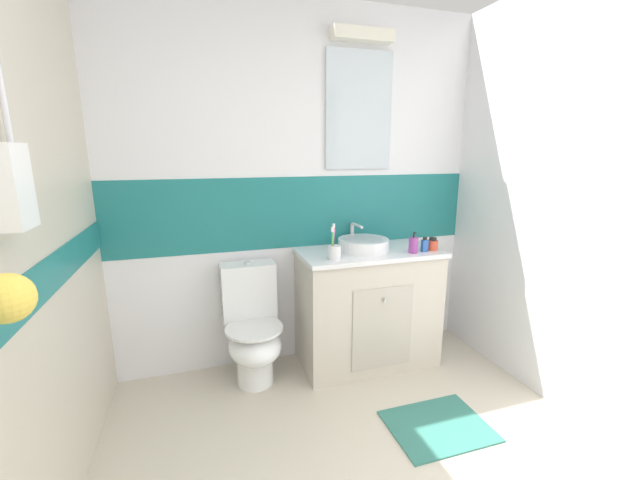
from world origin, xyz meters
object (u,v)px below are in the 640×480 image
Objects in this scene: sink_basin at (363,244)px; hair_gel_jar at (433,244)px; perfume_flask_small at (425,245)px; toothbrush_cup at (334,251)px; soap_dispenser at (413,245)px; toilet at (253,329)px.

sink_basin is 4.37× the size of hair_gel_jar.
toothbrush_cup is at bearing 179.13° from perfume_flask_small.
soap_dispenser is 1.42× the size of perfume_flask_small.
toothbrush_cup reaches higher than perfume_flask_small.
sink_basin reaches higher than toilet.
toilet is 1.22m from soap_dispenser.
soap_dispenser is at bearing -29.34° from sink_basin.
perfume_flask_small is at bearing -165.65° from hair_gel_jar.
perfume_flask_small is at bearing 1.39° from soap_dispenser.
toothbrush_cup is 2.56× the size of hair_gel_jar.
toothbrush_cup is 2.24× the size of perfume_flask_small.
soap_dispenser is 1.62× the size of hair_gel_jar.
toothbrush_cup reaches higher than soap_dispenser.
sink_basin reaches higher than perfume_flask_small.
toilet is 3.48× the size of toothbrush_cup.
sink_basin is 0.94m from toilet.
sink_basin is 1.71× the size of toothbrush_cup.
sink_basin is 2.70× the size of soap_dispenser.
hair_gel_jar is (0.17, 0.02, -0.01)m from soap_dispenser.
sink_basin is 0.31m from toothbrush_cup.
sink_basin is at bearing 162.59° from hair_gel_jar.
perfume_flask_small is at bearing -7.93° from toilet.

